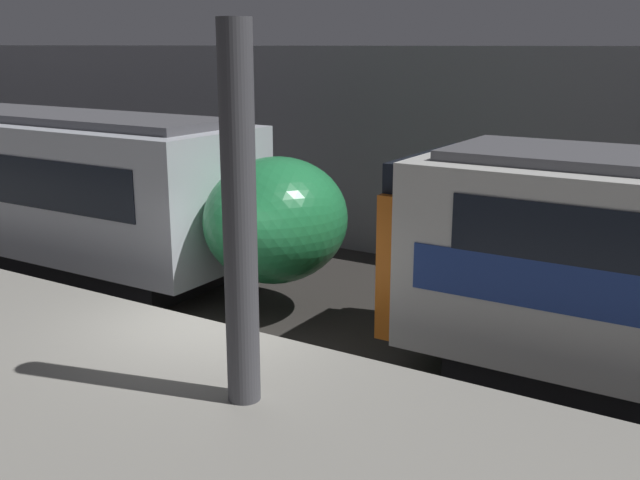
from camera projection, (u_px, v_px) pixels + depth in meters
ground_plane at (216, 379)px, 10.82m from camera, size 120.00×120.00×0.00m
platform at (88, 417)px, 8.79m from camera, size 40.00×4.66×0.90m
station_rear_barrier at (427, 157)px, 16.18m from camera, size 50.00×0.15×4.67m
support_pillar_near at (240, 220)px, 7.76m from camera, size 0.36×0.36×4.06m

